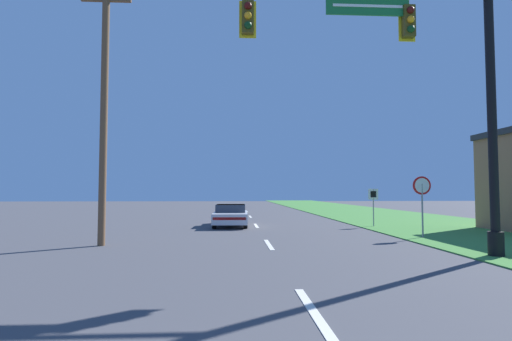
# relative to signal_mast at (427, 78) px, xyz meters

# --- Properties ---
(grass_verge_right) EXTENTS (10.00, 110.00, 0.04)m
(grass_verge_right) POSITION_rel_signal_mast_xyz_m (6.05, 19.07, -5.24)
(grass_verge_right) COLOR #428438
(grass_verge_right) RESTS_ON ground
(road_center_line) EXTENTS (0.16, 34.80, 0.01)m
(road_center_line) POSITION_rel_signal_mast_xyz_m (-4.45, 11.07, -5.25)
(road_center_line) COLOR silver
(road_center_line) RESTS_ON ground
(signal_mast) EXTENTS (8.59, 0.47, 8.64)m
(signal_mast) POSITION_rel_signal_mast_xyz_m (0.00, 0.00, 0.00)
(signal_mast) COLOR black
(signal_mast) RESTS_ON grass_verge_right
(car_ahead) EXTENTS (1.91, 4.52, 1.19)m
(car_ahead) POSITION_rel_signal_mast_xyz_m (-5.88, 11.00, -4.66)
(car_ahead) COLOR black
(car_ahead) RESTS_ON ground
(stop_sign) EXTENTS (0.76, 0.07, 2.50)m
(stop_sign) POSITION_rel_signal_mast_xyz_m (2.06, 4.75, -3.40)
(stop_sign) COLOR gray
(stop_sign) RESTS_ON grass_verge_right
(route_sign_post) EXTENTS (0.55, 0.06, 2.03)m
(route_sign_post) POSITION_rel_signal_mast_xyz_m (1.91, 10.09, -3.73)
(route_sign_post) COLOR gray
(route_sign_post) RESTS_ON grass_verge_right
(utility_pole_near) EXTENTS (1.80, 0.26, 9.81)m
(utility_pole_near) POSITION_rel_signal_mast_xyz_m (-10.39, 3.17, -0.20)
(utility_pole_near) COLOR brown
(utility_pole_near) RESTS_ON ground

